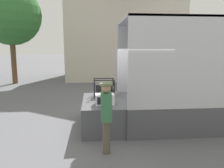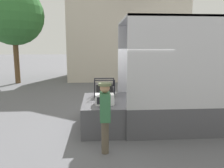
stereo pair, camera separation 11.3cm
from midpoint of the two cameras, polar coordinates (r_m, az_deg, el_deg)
The scene contains 7 objects.
ground_plane at distance 7.34m, azimuth 1.97°, elevation -10.76°, with size 160.00×160.00×0.00m, color slate.
tailgate_deck at distance 7.15m, azimuth -3.02°, elevation -7.61°, with size 1.25×2.33×0.88m, color #4C4C51.
microwave at distance 6.46m, azimuth -2.39°, elevation -4.00°, with size 0.55×0.38×0.31m.
portable_generator at distance 7.52m, azimuth -2.38°, elevation -1.51°, with size 0.70×0.47×0.61m.
worker_person at distance 5.19m, azimuth -2.16°, elevation -7.03°, with size 0.31×0.44×1.73m.
house_backdrop at distance 19.39m, azimuth 2.38°, elevation 16.15°, with size 9.54×6.66×9.42m.
street_tree at distance 17.20m, azimuth -25.19°, elevation 15.98°, with size 4.14×4.14×6.84m.
Camera 1 is at (-0.91, -6.83, 2.54)m, focal length 35.00 mm.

